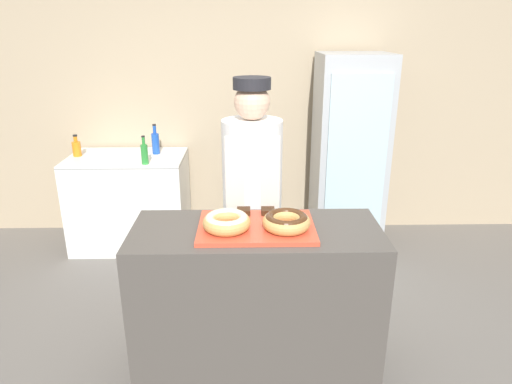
% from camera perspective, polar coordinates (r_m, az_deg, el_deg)
% --- Properties ---
extents(ground_plane, '(14.00, 14.00, 0.00)m').
position_cam_1_polar(ground_plane, '(3.00, 0.04, -20.95)').
color(ground_plane, '#66605B').
extents(wall_back, '(8.00, 0.06, 2.70)m').
position_cam_1_polar(wall_back, '(4.44, -0.55, 11.96)').
color(wall_back, tan).
rests_on(wall_back, ground_plane).
extents(display_counter, '(1.38, 0.57, 0.93)m').
position_cam_1_polar(display_counter, '(2.72, 0.04, -13.56)').
color(display_counter, '#4C4742').
rests_on(display_counter, ground_plane).
extents(serving_tray, '(0.63, 0.44, 0.02)m').
position_cam_1_polar(serving_tray, '(2.49, 0.05, -4.42)').
color(serving_tray, '#D84C33').
rests_on(serving_tray, display_counter).
extents(donut_light_glaze, '(0.26, 0.26, 0.08)m').
position_cam_1_polar(donut_light_glaze, '(2.43, -3.69, -3.68)').
color(donut_light_glaze, tan).
rests_on(donut_light_glaze, serving_tray).
extents(donut_chocolate_glaze, '(0.26, 0.26, 0.08)m').
position_cam_1_polar(donut_chocolate_glaze, '(2.44, 3.82, -3.62)').
color(donut_chocolate_glaze, tan).
rests_on(donut_chocolate_glaze, serving_tray).
extents(brownie_back_left, '(0.08, 0.08, 0.03)m').
position_cam_1_polar(brownie_back_left, '(2.63, -1.55, -2.42)').
color(brownie_back_left, '#382111').
rests_on(brownie_back_left, serving_tray).
extents(brownie_back_right, '(0.08, 0.08, 0.03)m').
position_cam_1_polar(brownie_back_right, '(2.63, 1.50, -2.40)').
color(brownie_back_right, '#382111').
rests_on(brownie_back_right, serving_tray).
extents(baker_person, '(0.38, 0.38, 1.68)m').
position_cam_1_polar(baker_person, '(3.00, -0.47, -1.21)').
color(baker_person, '#4C4C51').
rests_on(baker_person, ground_plane).
extents(beverage_fridge, '(0.61, 0.61, 1.76)m').
position_cam_1_polar(beverage_fridge, '(4.25, 11.53, 4.75)').
color(beverage_fridge, '#ADB2B7').
rests_on(beverage_fridge, ground_plane).
extents(chest_freezer, '(1.04, 0.66, 0.86)m').
position_cam_1_polar(chest_freezer, '(4.43, -15.43, -1.02)').
color(chest_freezer, white).
rests_on(chest_freezer, ground_plane).
extents(bottle_orange, '(0.08, 0.08, 0.20)m').
position_cam_1_polar(bottle_orange, '(4.44, -21.51, 5.14)').
color(bottle_orange, orange).
rests_on(bottle_orange, chest_freezer).
extents(bottle_blue, '(0.07, 0.07, 0.27)m').
position_cam_1_polar(bottle_blue, '(4.30, -12.45, 6.08)').
color(bottle_blue, '#1E4CB2').
rests_on(bottle_blue, chest_freezer).
extents(bottle_green, '(0.06, 0.06, 0.25)m').
position_cam_1_polar(bottle_green, '(3.99, -13.77, 4.74)').
color(bottle_green, '#2D8C38').
rests_on(bottle_green, chest_freezer).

